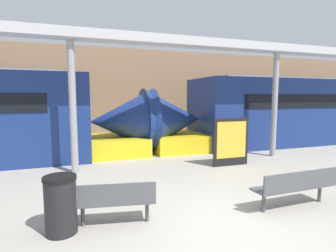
{
  "coord_description": "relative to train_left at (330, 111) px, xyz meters",
  "views": [
    {
      "loc": [
        -2.41,
        -3.74,
        2.27
      ],
      "look_at": [
        0.1,
        3.76,
        1.4
      ],
      "focal_mm": 28.0,
      "sensor_mm": 36.0,
      "label": 1
    }
  ],
  "objects": [
    {
      "name": "station_wall",
      "position": [
        -10.28,
        4.45,
        0.97
      ],
      "size": [
        56.0,
        0.2,
        5.0
      ],
      "primitive_type": "cube",
      "color": "#937051",
      "rests_on": "ground_plane"
    },
    {
      "name": "bench_far",
      "position": [
        -12.17,
        -6.07,
        -1.04
      ],
      "size": [
        1.47,
        0.66,
        0.8
      ],
      "rotation": [
        0.0,
        0.0,
        -0.16
      ],
      "color": "#4C4F54",
      "rests_on": "ground_plane"
    },
    {
      "name": "support_column_near",
      "position": [
        -12.9,
        -2.39,
        0.44
      ],
      "size": [
        0.21,
        0.21,
        3.93
      ],
      "primitive_type": "cylinder",
      "color": "gray",
      "rests_on": "ground_plane"
    },
    {
      "name": "train_left",
      "position": [
        0.0,
        0.0,
        0.0
      ],
      "size": [
        20.32,
        2.93,
        3.2
      ],
      "color": "navy",
      "rests_on": "ground_plane"
    },
    {
      "name": "ground_plane",
      "position": [
        -10.28,
        -6.83,
        -1.53
      ],
      "size": [
        60.0,
        60.0,
        0.0
      ],
      "primitive_type": "plane",
      "color": "#A8A093"
    },
    {
      "name": "trash_bin",
      "position": [
        -13.06,
        -6.03,
        -1.03
      ],
      "size": [
        0.54,
        0.54,
        0.98
      ],
      "color": "black",
      "rests_on": "ground_plane"
    },
    {
      "name": "poster_board",
      "position": [
        -8.0,
        -3.12,
        -0.72
      ],
      "size": [
        1.27,
        0.07,
        1.59
      ],
      "color": "black",
      "rests_on": "ground_plane"
    },
    {
      "name": "support_column_far",
      "position": [
        -5.68,
        -2.39,
        0.44
      ],
      "size": [
        0.21,
        0.21,
        3.93
      ],
      "primitive_type": "cylinder",
      "color": "gray",
      "rests_on": "ground_plane"
    },
    {
      "name": "canopy_beam",
      "position": [
        -12.9,
        -2.39,
        2.55
      ],
      "size": [
        28.0,
        0.6,
        0.28
      ],
      "primitive_type": "cube",
      "color": "#B7B7BC",
      "rests_on": "support_column_near"
    },
    {
      "name": "bench_near",
      "position": [
        -8.56,
        -6.49,
        -1.04
      ],
      "size": [
        1.89,
        0.5,
        0.8
      ],
      "rotation": [
        0.0,
        0.0,
        0.03
      ],
      "color": "#4C4F54",
      "rests_on": "ground_plane"
    }
  ]
}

